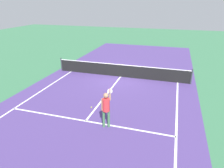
{
  "coord_description": "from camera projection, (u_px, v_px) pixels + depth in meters",
  "views": [
    {
      "loc": [
        3.63,
        -13.94,
        5.26
      ],
      "look_at": [
        0.54,
        -3.93,
        1.0
      ],
      "focal_mm": 32.75,
      "sensor_mm": 36.0,
      "label": 1
    }
  ],
  "objects": [
    {
      "name": "net",
      "position": [
        121.0,
        70.0,
        15.12
      ],
      "size": [
        9.98,
        0.09,
        1.07
      ],
      "color": "#33383D",
      "rests_on": "ground_plane"
    },
    {
      "name": "ground_plane",
      "position": [
        121.0,
        77.0,
        15.31
      ],
      "size": [
        60.0,
        60.0,
        0.0
      ],
      "primitive_type": "plane",
      "color": "#38724C"
    },
    {
      "name": "court_surface_inbounds",
      "position": [
        121.0,
        77.0,
        15.31
      ],
      "size": [
        10.62,
        24.4,
        0.0
      ],
      "primitive_type": "cube",
      "color": "#4C387A",
      "rests_on": "ground_plane"
    },
    {
      "name": "line_service_near",
      "position": [
        86.0,
        121.0,
        9.64
      ],
      "size": [
        8.22,
        0.1,
        0.01
      ],
      "primitive_type": "cube",
      "color": "white",
      "rests_on": "ground_plane"
    },
    {
      "name": "line_center_service",
      "position": [
        107.0,
        94.0,
        12.48
      ],
      "size": [
        0.1,
        6.4,
        0.01
      ],
      "primitive_type": "cube",
      "color": "white",
      "rests_on": "ground_plane"
    },
    {
      "name": "line_sideline_right",
      "position": [
        176.0,
        131.0,
        8.92
      ],
      "size": [
        0.1,
        11.89,
        0.01
      ],
      "primitive_type": "cube",
      "color": "white",
      "rests_on": "ground_plane"
    },
    {
      "name": "tennis_ball_mid_court",
      "position": [
        91.0,
        107.0,
        10.83
      ],
      "size": [
        0.07,
        0.07,
        0.07
      ],
      "primitive_type": "sphere",
      "color": "#CCE033",
      "rests_on": "ground_plane"
    },
    {
      "name": "line_sideline_left",
      "position": [
        20.0,
        105.0,
        11.17
      ],
      "size": [
        0.1,
        11.89,
        0.01
      ],
      "primitive_type": "cube",
      "color": "white",
      "rests_on": "ground_plane"
    },
    {
      "name": "player_near",
      "position": [
        106.0,
        106.0,
        8.84
      ],
      "size": [
        0.44,
        1.22,
        1.67
      ],
      "color": "#3F7247",
      "rests_on": "ground_plane"
    }
  ]
}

